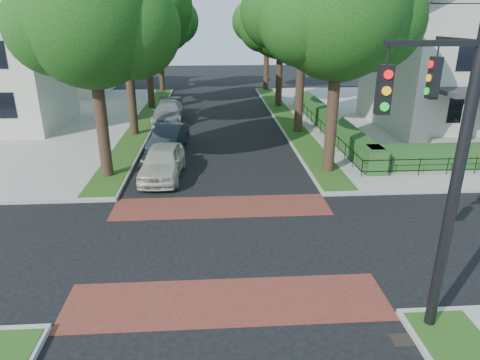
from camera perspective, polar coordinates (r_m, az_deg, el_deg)
name	(u,v)px	position (r m, az deg, el deg)	size (l,w,h in m)	color
ground	(224,245)	(15.09, -2.19, -8.62)	(120.00, 120.00, 0.00)	black
sidewalk_ne	(463,117)	(38.45, 27.59, 7.49)	(30.00, 30.00, 0.15)	gray
crosswalk_far	(221,207)	(17.94, -2.49, -3.58)	(9.00, 2.20, 0.01)	maroon
crosswalk_near	(227,301)	(12.40, -1.74, -15.88)	(9.00, 2.20, 0.01)	maroon
storm_drain	(404,340)	(11.93, 21.06, -19.26)	(0.65, 0.45, 0.01)	black
grass_strip_ne	(286,118)	(33.53, 6.19, 8.23)	(1.60, 29.80, 0.02)	#254614
grass_strip_nw	(145,120)	(33.44, -12.55, 7.82)	(1.60, 29.80, 0.02)	#254614
tree_right_near	(341,13)	(21.21, 13.29, 20.90)	(7.75, 6.67, 10.66)	black
tree_right_mid	(305,8)	(29.00, 8.62, 21.76)	(8.25, 7.09, 11.22)	black
tree_right_far	(282,24)	(37.82, 5.56, 19.99)	(7.25, 6.23, 9.74)	black
tree_right_back	(268,19)	(46.74, 3.75, 20.63)	(7.50, 6.45, 10.20)	black
tree_left_near	(94,21)	(21.00, -18.93, 19.39)	(7.50, 6.45, 10.20)	black
tree_left_mid	(125,1)	(28.85, -15.04, 22.04)	(8.00, 6.88, 11.48)	black
tree_left_far	(147,21)	(37.70, -12.28, 19.96)	(7.00, 6.02, 9.86)	black
tree_left_back	(159,18)	(46.65, -10.70, 20.51)	(7.75, 6.66, 10.44)	black
hedge_main_road	(330,122)	(30.00, 11.91, 7.56)	(1.00, 18.00, 1.20)	#18461D
fence_main_road	(318,124)	(29.83, 10.40, 7.30)	(0.06, 18.00, 0.90)	black
house_victorian	(476,40)	(34.10, 28.96, 16.05)	(13.00, 13.05, 12.48)	beige
house_left_far	(56,43)	(47.68, -23.32, 16.39)	(10.00, 9.00, 10.14)	beige
traffic_signal	(448,149)	(10.50, 26.00, 3.72)	(2.17, 2.00, 8.00)	black
parked_car_front	(162,162)	(21.28, -10.31, 2.40)	(1.91, 4.74, 1.61)	beige
parked_car_middle	(169,138)	(25.79, -9.50, 5.55)	(1.56, 4.47, 1.47)	#1D242C
parked_car_rear	(168,112)	(32.94, -9.54, 8.93)	(2.16, 5.31, 1.54)	gray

